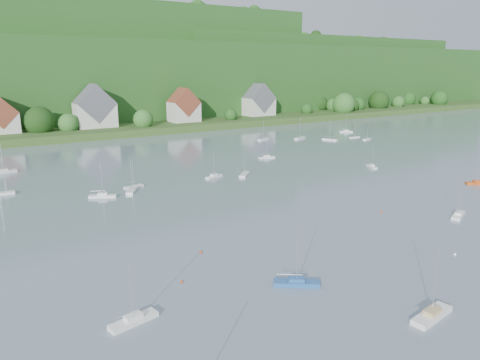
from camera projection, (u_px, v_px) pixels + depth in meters
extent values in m
cube|color=#32501E|center=(78.00, 128.00, 196.15)|extent=(600.00, 60.00, 3.00)
cube|color=#154315|center=(43.00, 81.00, 253.02)|extent=(620.00, 160.00, 40.00)
cube|color=#154315|center=(62.00, 66.00, 252.15)|extent=(240.00, 130.00, 60.00)
cube|color=#154315|center=(288.00, 75.00, 319.14)|extent=(200.00, 110.00, 48.00)
sphere|color=#1A4C16|center=(408.00, 99.00, 305.61)|extent=(10.24, 10.24, 10.24)
sphere|color=#2F6A27|center=(344.00, 104.00, 251.94)|extent=(12.88, 12.88, 12.88)
sphere|color=black|center=(319.00, 104.00, 265.53)|extent=(10.46, 10.46, 10.46)
sphere|color=#1A4C16|center=(307.00, 109.00, 244.32)|extent=(6.45, 6.45, 6.45)
sphere|color=#2F6A27|center=(425.00, 101.00, 305.32)|extent=(6.37, 6.37, 6.37)
sphere|color=black|center=(340.00, 103.00, 268.85)|extent=(10.68, 10.68, 10.68)
sphere|color=black|center=(379.00, 101.00, 275.90)|extent=(12.85, 12.85, 12.85)
sphere|color=#2F6A27|center=(69.00, 124.00, 178.40)|extent=(8.19, 8.19, 8.19)
sphere|color=#2F6A27|center=(346.00, 104.00, 266.89)|extent=(10.50, 10.50, 10.50)
sphere|color=black|center=(352.00, 106.00, 261.49)|extent=(8.05, 8.05, 8.05)
sphere|color=#2F6A27|center=(182.00, 112.00, 212.63)|extent=(12.16, 12.16, 12.16)
sphere|color=#2F6A27|center=(143.00, 120.00, 190.57)|extent=(8.73, 8.73, 8.73)
sphere|color=#1A4C16|center=(399.00, 102.00, 288.16)|extent=(7.74, 7.74, 7.74)
sphere|color=#1A4C16|center=(358.00, 105.00, 266.18)|extent=(8.84, 8.84, 8.84)
sphere|color=#1A4C16|center=(439.00, 99.00, 304.30)|extent=(11.28, 11.28, 11.28)
sphere|color=#1A4C16|center=(231.00, 115.00, 215.47)|extent=(6.24, 6.24, 6.24)
sphere|color=black|center=(253.00, 110.00, 237.04)|extent=(8.16, 8.16, 8.16)
sphere|color=#2F6A27|center=(333.00, 105.00, 263.93)|extent=(8.09, 8.09, 8.09)
sphere|color=#2F6A27|center=(398.00, 102.00, 286.97)|extent=(8.14, 8.14, 8.14)
sphere|color=black|center=(40.00, 122.00, 174.84)|extent=(11.92, 11.92, 11.92)
sphere|color=#1A4C16|center=(118.00, 6.00, 247.27)|extent=(12.83, 12.83, 12.83)
sphere|color=#1A4C16|center=(36.00, 6.00, 247.52)|extent=(12.73, 12.73, 12.73)
sphere|color=#1A4C16|center=(198.00, 10.00, 261.50)|extent=(11.50, 11.50, 11.50)
sphere|color=#1A4C16|center=(142.00, 12.00, 274.45)|extent=(14.65, 14.65, 14.65)
sphere|color=#2F6A27|center=(132.00, 1.00, 227.74)|extent=(11.95, 11.95, 11.95)
sphere|color=#1A4C16|center=(254.00, 13.00, 275.39)|extent=(9.76, 9.76, 9.76)
sphere|color=#2F6A27|center=(244.00, 14.00, 276.47)|extent=(9.00, 9.00, 9.00)
sphere|color=#1A4C16|center=(213.00, 15.00, 281.80)|extent=(8.03, 8.03, 8.03)
sphere|color=#2F6A27|center=(304.00, 39.00, 324.17)|extent=(9.52, 9.52, 9.52)
sphere|color=#2F6A27|center=(358.00, 41.00, 354.09)|extent=(9.12, 9.12, 9.12)
sphere|color=#2F6A27|center=(212.00, 33.00, 284.48)|extent=(14.97, 14.97, 14.97)
sphere|color=black|center=(316.00, 36.00, 292.50)|extent=(7.52, 7.52, 7.52)
sphere|color=#1A4C16|center=(183.00, 33.00, 271.31)|extent=(9.78, 9.78, 9.78)
sphere|color=#1A4C16|center=(240.00, 35.00, 291.58)|extent=(12.02, 12.02, 12.02)
sphere|color=black|center=(280.00, 34.00, 285.74)|extent=(11.57, 11.57, 11.57)
sphere|color=#1A4C16|center=(273.00, 32.00, 266.79)|extent=(12.65, 12.65, 12.65)
sphere|color=#2F6A27|center=(293.00, 35.00, 282.07)|extent=(8.28, 8.28, 8.28)
sphere|color=black|center=(289.00, 39.00, 324.64)|extent=(7.47, 7.47, 7.47)
sphere|color=#2F6A27|center=(219.00, 34.00, 274.90)|extent=(9.48, 9.48, 9.48)
sphere|color=black|center=(305.00, 48.00, 342.90)|extent=(8.43, 8.43, 8.43)
sphere|color=black|center=(322.00, 46.00, 317.12)|extent=(13.54, 13.54, 13.54)
sphere|color=black|center=(241.00, 43.00, 290.46)|extent=(15.08, 15.08, 15.08)
sphere|color=#2F6A27|center=(216.00, 44.00, 297.93)|extent=(15.99, 15.99, 15.99)
sphere|color=black|center=(32.00, 38.00, 243.23)|extent=(15.72, 15.72, 15.72)
sphere|color=#2F6A27|center=(308.00, 49.00, 382.47)|extent=(14.17, 14.17, 14.17)
sphere|color=#1A4C16|center=(62.00, 41.00, 247.50)|extent=(10.54, 10.54, 10.54)
sphere|color=black|center=(383.00, 47.00, 334.82)|extent=(14.14, 14.14, 14.14)
cube|color=beige|center=(2.00, 123.00, 170.23)|extent=(12.00, 9.00, 8.00)
cube|color=brown|center=(0.00, 112.00, 169.25)|extent=(12.00, 9.36, 12.00)
cube|color=beige|center=(95.00, 115.00, 187.32)|extent=(16.00, 11.00, 10.00)
cube|color=#56565D|center=(94.00, 103.00, 186.09)|extent=(16.00, 11.44, 16.00)
cube|color=beige|center=(184.00, 112.00, 206.55)|extent=(13.00, 10.00, 9.00)
cube|color=brown|center=(184.00, 102.00, 205.44)|extent=(13.00, 10.40, 13.00)
cube|color=beige|center=(259.00, 107.00, 233.16)|extent=(15.00, 10.00, 9.00)
cube|color=#56565D|center=(259.00, 98.00, 232.06)|extent=(15.00, 10.40, 15.00)
cube|color=#28599C|center=(296.00, 283.00, 58.06)|extent=(5.83, 4.83, 0.60)
cube|color=#28599C|center=(297.00, 279.00, 57.92)|extent=(2.38, 2.17, 0.50)
cylinder|color=silver|center=(297.00, 254.00, 57.07)|extent=(0.10, 0.10, 7.46)
cylinder|color=silver|center=(290.00, 275.00, 57.81)|extent=(2.72, 1.97, 0.08)
cube|color=white|center=(432.00, 315.00, 50.47)|extent=(6.55, 2.66, 0.64)
cube|color=tan|center=(432.00, 311.00, 50.33)|extent=(2.38, 1.55, 0.50)
cylinder|color=silver|center=(436.00, 281.00, 49.41)|extent=(0.10, 0.10, 7.95)
cylinder|color=silver|center=(429.00, 309.00, 49.57)|extent=(3.47, 0.57, 0.08)
cube|color=white|center=(458.00, 215.00, 84.67)|extent=(5.79, 3.62, 0.56)
cube|color=white|center=(459.00, 213.00, 84.54)|extent=(2.24, 1.78, 0.50)
cylinder|color=silver|center=(461.00, 196.00, 83.74)|extent=(0.10, 0.10, 7.02)
cylinder|color=silver|center=(458.00, 211.00, 83.71)|extent=(2.88, 1.27, 0.08)
cube|color=#CA4D16|center=(477.00, 183.00, 108.10)|extent=(5.15, 4.27, 0.53)
cube|color=#CA4D16|center=(477.00, 181.00, 107.97)|extent=(2.10, 1.91, 0.50)
cylinder|color=silver|center=(479.00, 169.00, 107.22)|extent=(0.10, 0.10, 6.59)
cylinder|color=silver|center=(474.00, 179.00, 107.86)|extent=(2.41, 1.75, 0.08)
cube|color=white|center=(134.00, 321.00, 49.47)|extent=(5.82, 2.67, 0.56)
cube|color=white|center=(133.00, 317.00, 49.34)|extent=(2.15, 1.47, 0.50)
cylinder|color=silver|center=(132.00, 290.00, 48.54)|extent=(0.10, 0.10, 7.03)
cylinder|color=silver|center=(126.00, 314.00, 48.61)|extent=(3.05, 0.70, 0.08)
sphere|color=white|center=(455.00, 255.00, 67.44)|extent=(0.44, 0.44, 0.44)
sphere|color=red|center=(381.00, 212.00, 87.45)|extent=(0.45, 0.45, 0.45)
sphere|color=red|center=(201.00, 253.00, 68.20)|extent=(0.43, 0.43, 0.43)
sphere|color=red|center=(182.00, 283.00, 58.80)|extent=(0.38, 0.38, 0.38)
cube|color=white|center=(346.00, 132.00, 194.38)|extent=(5.75, 4.22, 0.57)
cube|color=white|center=(346.00, 130.00, 194.24)|extent=(2.29, 1.96, 0.50)
cylinder|color=silver|center=(347.00, 123.00, 193.43)|extent=(0.10, 0.10, 7.14)
cylinder|color=silver|center=(344.00, 129.00, 194.05)|extent=(2.77, 1.63, 0.08)
cube|color=white|center=(245.00, 174.00, 116.86)|extent=(5.39, 5.35, 0.59)
cylinder|color=silver|center=(245.00, 159.00, 115.88)|extent=(0.10, 0.10, 7.42)
cylinder|color=silver|center=(244.00, 171.00, 115.73)|extent=(2.38, 2.35, 0.08)
cube|color=white|center=(355.00, 137.00, 179.21)|extent=(4.79, 1.46, 0.48)
cylinder|color=silver|center=(355.00, 129.00, 178.42)|extent=(0.10, 0.10, 5.95)
cylinder|color=silver|center=(354.00, 135.00, 178.54)|extent=(2.62, 0.15, 0.08)
cube|color=white|center=(4.00, 172.00, 119.22)|extent=(6.70, 3.35, 0.65)
cube|color=white|center=(3.00, 170.00, 119.08)|extent=(2.50, 1.78, 0.50)
cylinder|color=silver|center=(1.00, 156.00, 118.15)|extent=(0.10, 0.10, 8.06)
cube|color=white|center=(300.00, 138.00, 176.72)|extent=(6.32, 3.94, 0.61)
cylinder|color=silver|center=(300.00, 128.00, 175.70)|extent=(0.10, 0.10, 7.67)
cylinder|color=silver|center=(299.00, 135.00, 175.70)|extent=(3.15, 1.37, 0.08)
cube|color=white|center=(372.00, 167.00, 126.31)|extent=(3.08, 4.82, 0.47)
cube|color=white|center=(372.00, 165.00, 126.19)|extent=(1.50, 1.87, 0.50)
cylinder|color=silver|center=(373.00, 156.00, 125.53)|extent=(0.10, 0.10, 5.86)
cylinder|color=silver|center=(373.00, 163.00, 125.36)|extent=(1.11, 2.40, 0.08)
cube|color=white|center=(134.00, 187.00, 105.21)|extent=(4.80, 2.09, 0.46)
cylinder|color=silver|center=(133.00, 174.00, 104.44)|extent=(0.10, 0.10, 5.81)
cylinder|color=silver|center=(131.00, 182.00, 104.48)|extent=(2.53, 0.52, 0.08)
cube|color=white|center=(132.00, 190.00, 101.77)|extent=(4.29, 5.56, 0.56)
cylinder|color=silver|center=(131.00, 174.00, 100.84)|extent=(0.10, 0.10, 6.98)
cylinder|color=silver|center=(131.00, 186.00, 100.66)|extent=(1.70, 2.64, 0.08)
cube|color=white|center=(214.00, 177.00, 114.73)|extent=(5.31, 3.03, 0.51)
cube|color=white|center=(214.00, 175.00, 114.61)|extent=(2.02, 1.54, 0.50)
cylinder|color=silver|center=(214.00, 163.00, 113.88)|extent=(0.10, 0.10, 6.41)
cylinder|color=silver|center=(212.00, 173.00, 113.86)|extent=(2.69, 1.00, 0.08)
cube|color=white|center=(0.00, 194.00, 98.83)|extent=(6.18, 1.98, 0.61)
cube|color=white|center=(103.00, 196.00, 97.21)|extent=(5.96, 4.10, 0.59)
cube|color=white|center=(103.00, 194.00, 97.07)|extent=(2.35, 1.95, 0.50)
cylinder|color=silver|center=(101.00, 179.00, 96.23)|extent=(0.10, 0.10, 7.32)
cylinder|color=silver|center=(98.00, 191.00, 96.83)|extent=(2.91, 1.52, 0.08)
cube|color=white|center=(263.00, 139.00, 173.67)|extent=(5.90, 3.43, 0.57)
cylinder|color=silver|center=(264.00, 130.00, 172.73)|extent=(0.10, 0.10, 7.12)
cylinder|color=silver|center=(262.00, 137.00, 172.72)|extent=(2.97, 1.14, 0.08)
cube|color=white|center=(330.00, 140.00, 173.03)|extent=(3.93, 6.19, 0.60)
cylinder|color=silver|center=(330.00, 129.00, 172.03)|extent=(0.10, 0.10, 7.52)
cylinder|color=silver|center=(328.00, 136.00, 173.23)|extent=(1.39, 3.07, 0.08)
cube|color=white|center=(267.00, 157.00, 138.94)|extent=(5.36, 2.35, 0.52)
cube|color=white|center=(267.00, 156.00, 138.81)|extent=(1.97, 1.32, 0.50)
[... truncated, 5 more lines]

